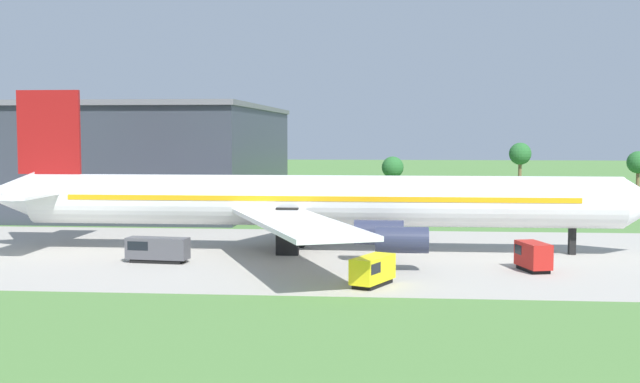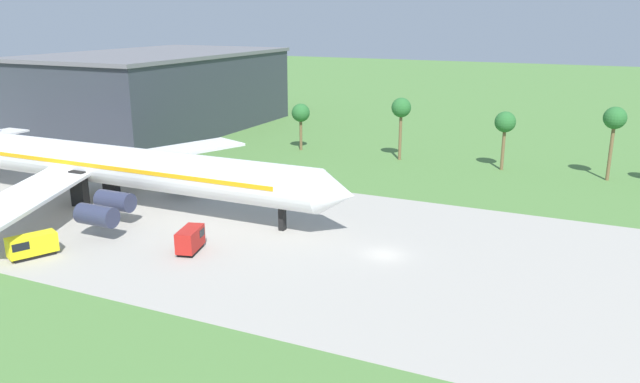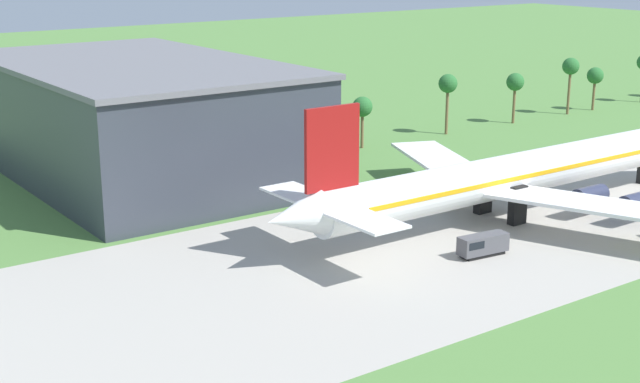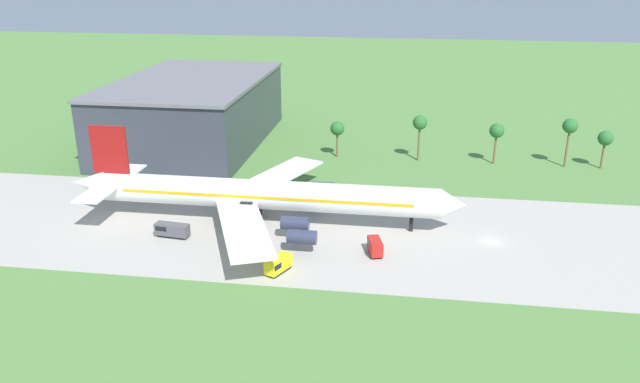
{
  "view_description": "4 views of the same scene",
  "coord_description": "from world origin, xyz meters",
  "views": [
    {
      "loc": [
        -34.14,
        -85.87,
        13.3
      ],
      "look_at": [
        -41.97,
        2.58,
        6.71
      ],
      "focal_mm": 45.0,
      "sensor_mm": 36.0,
      "label": 1
    },
    {
      "loc": [
        21.15,
        -62.98,
        26.4
      ],
      "look_at": [
        -9.21,
        2.58,
        5.71
      ],
      "focal_mm": 35.0,
      "sensor_mm": 36.0,
      "label": 2
    },
    {
      "loc": [
        -130.92,
        -75.76,
        35.44
      ],
      "look_at": [
        -74.72,
        2.58,
        8.52
      ],
      "focal_mm": 50.0,
      "sensor_mm": 36.0,
      "label": 3
    },
    {
      "loc": [
        -15.6,
        -105.84,
        48.26
      ],
      "look_at": [
        -32.1,
        5.0,
        6.0
      ],
      "focal_mm": 35.0,
      "sensor_mm": 36.0,
      "label": 4
    }
  ],
  "objects": [
    {
      "name": "ground_plane",
      "position": [
        0.0,
        0.0,
        0.0
      ],
      "size": [
        600.0,
        600.0,
        0.0
      ],
      "primitive_type": "plane",
      "color": "#517F3D"
    },
    {
      "name": "taxiway_strip",
      "position": [
        0.0,
        0.0,
        0.01
      ],
      "size": [
        320.0,
        44.0,
        0.02
      ],
      "color": "#A8A399",
      "rests_on": "ground_plane"
    },
    {
      "name": "jet_airliner",
      "position": [
        -43.25,
        2.58,
        5.65
      ],
      "size": [
        77.02,
        54.19,
        18.07
      ],
      "color": "white",
      "rests_on": "ground_plane"
    },
    {
      "name": "fuel_truck",
      "position": [
        -20.53,
        -8.31,
        1.49
      ],
      "size": [
        3.08,
        4.79,
        2.78
      ],
      "color": "black",
      "rests_on": "ground_plane"
    },
    {
      "name": "catering_van",
      "position": [
        -35.71,
        -17.32,
        1.39
      ],
      "size": [
        4.0,
        5.56,
        2.59
      ],
      "color": "black",
      "rests_on": "ground_plane"
    },
    {
      "name": "terminal_building",
      "position": [
        -74.08,
        53.44,
        8.94
      ],
      "size": [
        36.72,
        61.2,
        17.85
      ],
      "color": "#333842",
      "rests_on": "ground_plane"
    },
    {
      "name": "palm_tree_row",
      "position": [
        17.09,
        46.64,
        8.49
      ],
      "size": [
        96.83,
        3.6,
        12.12
      ],
      "color": "brown",
      "rests_on": "ground_plane"
    }
  ]
}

